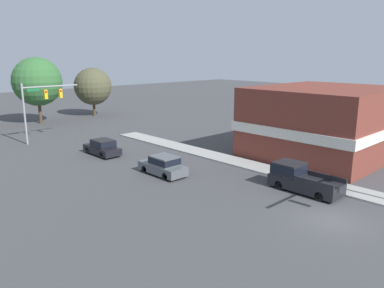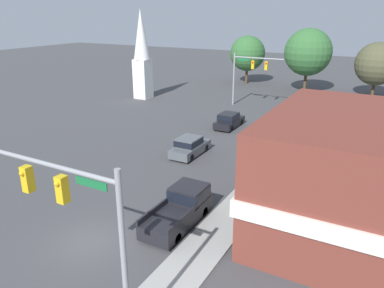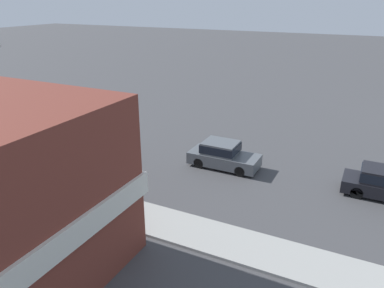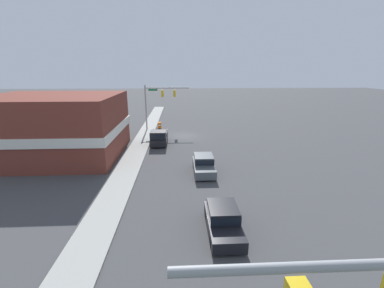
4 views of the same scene
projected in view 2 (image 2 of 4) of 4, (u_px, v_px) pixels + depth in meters
The scene contains 11 objects.
ground_plane at pixel (91, 242), 20.44m from camera, with size 200.00×200.00×0.00m, color #424244.
sidewalk_curb at pixel (181, 274), 17.84m from camera, with size 2.40×60.00×0.14m.
near_signal_assembly at pixel (76, 209), 13.55m from camera, with size 6.91×0.49×7.14m.
far_signal_assembly at pixel (249, 69), 47.82m from camera, with size 6.57×0.49×6.80m.
car_lead at pixel (190, 146), 32.42m from camera, with size 1.88×4.41×1.65m.
car_second_ahead at pixel (229, 120), 40.18m from camera, with size 1.86×4.44×1.59m.
pickup_truck_parked at pixel (182, 207), 22.12m from camera, with size 2.04×5.20×1.96m.
church_steeple at pixel (142, 53), 52.01m from camera, with size 2.27×2.27×12.20m.
backdrop_tree_left_far at pixel (248, 53), 63.29m from camera, with size 5.88×5.88×8.03m.
backdrop_tree_left_mid at pixel (308, 52), 55.64m from camera, with size 6.98×6.98×9.58m.
backdrop_tree_center at pixel (377, 64), 52.72m from camera, with size 6.05×6.05×7.86m.
Camera 2 is at (13.22, -12.66, 11.91)m, focal length 35.00 mm.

